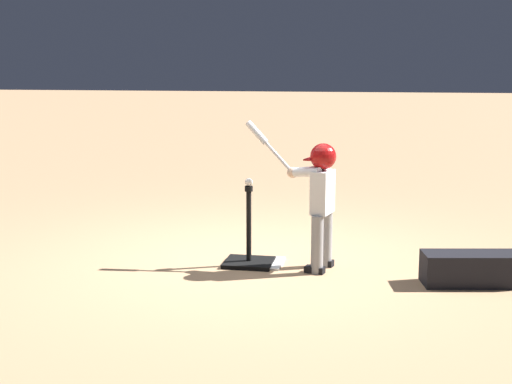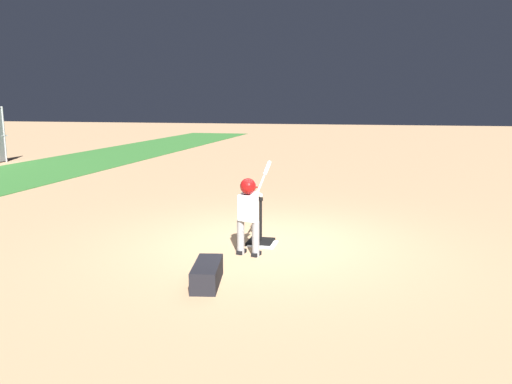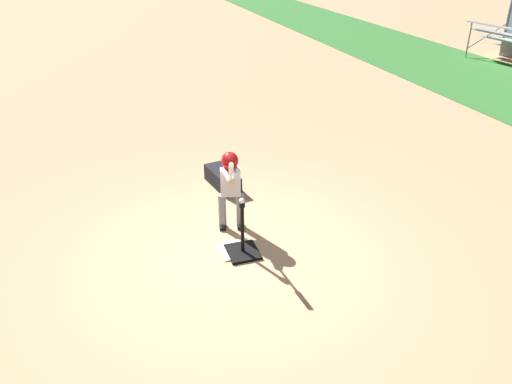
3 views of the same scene
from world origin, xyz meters
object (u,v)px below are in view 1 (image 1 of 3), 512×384
object	(u,v)px
equipment_bag	(471,269)
baseball	(249,182)
batter_child	(319,190)
batting_tee	(249,254)

from	to	relation	value
equipment_bag	baseball	bearing A→B (deg)	-17.55
batter_child	equipment_bag	distance (m)	1.50
baseball	equipment_bag	size ratio (longest dim) A/B	0.09
batter_child	equipment_bag	size ratio (longest dim) A/B	1.63
batter_child	baseball	size ratio (longest dim) A/B	18.51
batter_child	equipment_bag	bearing A→B (deg)	170.60
batting_tee	equipment_bag	xyz separation A→B (m)	(-2.02, 0.26, 0.04)
batting_tee	baseball	size ratio (longest dim) A/B	10.32
batting_tee	baseball	bearing A→B (deg)	116.57
batter_child	baseball	bearing A→B (deg)	-2.73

